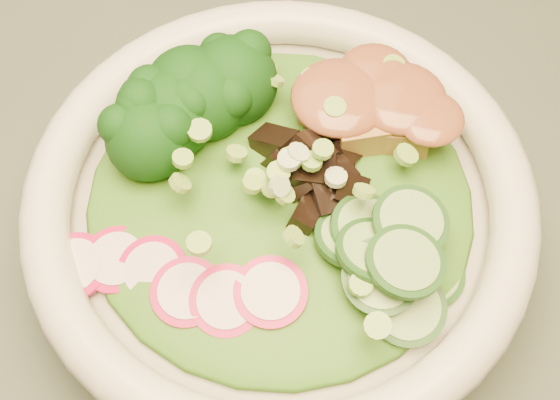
# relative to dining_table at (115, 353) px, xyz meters

# --- Properties ---
(dining_table) EXTENTS (1.20, 0.80, 0.75)m
(dining_table) POSITION_rel_dining_table_xyz_m (0.00, 0.00, 0.00)
(dining_table) COLOR black
(dining_table) RESTS_ON ground
(salad_bowl) EXTENTS (0.30, 0.30, 0.08)m
(salad_bowl) POSITION_rel_dining_table_xyz_m (0.12, 0.06, 0.16)
(salad_bowl) COLOR silver
(salad_bowl) RESTS_ON dining_table
(lettuce_bed) EXTENTS (0.23, 0.23, 0.03)m
(lettuce_bed) POSITION_rel_dining_table_xyz_m (0.12, 0.06, 0.18)
(lettuce_bed) COLOR #2D6415
(lettuce_bed) RESTS_ON salad_bowl
(broccoli_florets) EXTENTS (0.11, 0.10, 0.05)m
(broccoli_florets) POSITION_rel_dining_table_xyz_m (0.06, 0.09, 0.20)
(broccoli_florets) COLOR black
(broccoli_florets) RESTS_ON salad_bowl
(radish_slices) EXTENTS (0.13, 0.08, 0.02)m
(radish_slices) POSITION_rel_dining_table_xyz_m (0.08, -0.01, 0.19)
(radish_slices) COLOR #B80E43
(radish_slices) RESTS_ON salad_bowl
(cucumber_slices) EXTENTS (0.10, 0.10, 0.04)m
(cucumber_slices) POSITION_rel_dining_table_xyz_m (0.18, 0.02, 0.19)
(cucumber_slices) COLOR #86B665
(cucumber_slices) RESTS_ON salad_bowl
(mushroom_heap) EXTENTS (0.10, 0.10, 0.04)m
(mushroom_heap) POSITION_rel_dining_table_xyz_m (0.12, 0.07, 0.20)
(mushroom_heap) COLOR black
(mushroom_heap) RESTS_ON salad_bowl
(tofu_cubes) EXTENTS (0.12, 0.09, 0.04)m
(tofu_cubes) POSITION_rel_dining_table_xyz_m (0.16, 0.12, 0.19)
(tofu_cubes) COLOR #A47A36
(tofu_cubes) RESTS_ON salad_bowl
(peanut_sauce) EXTENTS (0.08, 0.06, 0.02)m
(peanut_sauce) POSITION_rel_dining_table_xyz_m (0.16, 0.12, 0.21)
(peanut_sauce) COLOR brown
(peanut_sauce) RESTS_ON tofu_cubes
(scallion_garnish) EXTENTS (0.21, 0.21, 0.03)m
(scallion_garnish) POSITION_rel_dining_table_xyz_m (0.12, 0.06, 0.21)
(scallion_garnish) COLOR #7AAF3D
(scallion_garnish) RESTS_ON salad_bowl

